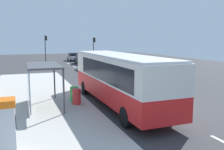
{
  "coord_description": "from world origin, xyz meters",
  "views": [
    {
      "loc": [
        -7.27,
        -12.89,
        4.12
      ],
      "look_at": [
        -1.0,
        4.05,
        1.5
      ],
      "focal_mm": 39.45,
      "sensor_mm": 36.0,
      "label": 1
    }
  ],
  "objects_px": {
    "sedan_far": "(81,59)",
    "ticket_machine": "(6,126)",
    "bus_shelter": "(38,75)",
    "traffic_light_far_side": "(46,45)",
    "recycling_bin_green": "(74,94)",
    "white_van": "(95,60)",
    "bus": "(118,77)",
    "recycling_bin_red": "(77,96)",
    "sedan_near": "(73,57)",
    "traffic_light_near_side": "(94,45)"
  },
  "relations": [
    {
      "from": "white_van",
      "to": "recycling_bin_red",
      "type": "distance_m",
      "value": 18.73
    },
    {
      "from": "ticket_machine",
      "to": "recycling_bin_red",
      "type": "xyz_separation_m",
      "value": [
        3.66,
        5.71,
        -0.52
      ]
    },
    {
      "from": "sedan_far",
      "to": "recycling_bin_red",
      "type": "height_order",
      "value": "sedan_far"
    },
    {
      "from": "recycling_bin_green",
      "to": "traffic_light_far_side",
      "type": "height_order",
      "value": "traffic_light_far_side"
    },
    {
      "from": "traffic_light_near_side",
      "to": "ticket_machine",
      "type": "bearing_deg",
      "value": -110.72
    },
    {
      "from": "sedan_far",
      "to": "recycling_bin_green",
      "type": "relative_size",
      "value": 4.7
    },
    {
      "from": "recycling_bin_red",
      "to": "traffic_light_near_side",
      "type": "bearing_deg",
      "value": 71.86
    },
    {
      "from": "recycling_bin_green",
      "to": "white_van",
      "type": "bearing_deg",
      "value": 69.24
    },
    {
      "from": "sedan_near",
      "to": "recycling_bin_green",
      "type": "bearing_deg",
      "value": -101.39
    },
    {
      "from": "sedan_far",
      "to": "bus_shelter",
      "type": "bearing_deg",
      "value": -108.42
    },
    {
      "from": "ticket_machine",
      "to": "traffic_light_far_side",
      "type": "xyz_separation_m",
      "value": [
        4.76,
        36.13,
        2.06
      ]
    },
    {
      "from": "bus",
      "to": "sedan_far",
      "type": "relative_size",
      "value": 2.47
    },
    {
      "from": "recycling_bin_red",
      "to": "recycling_bin_green",
      "type": "distance_m",
      "value": 0.7
    },
    {
      "from": "sedan_far",
      "to": "bus",
      "type": "bearing_deg",
      "value": -98.48
    },
    {
      "from": "bus",
      "to": "sedan_far",
      "type": "distance_m",
      "value": 27.21
    },
    {
      "from": "recycling_bin_red",
      "to": "traffic_light_far_side",
      "type": "bearing_deg",
      "value": 87.93
    },
    {
      "from": "sedan_near",
      "to": "sedan_far",
      "type": "xyz_separation_m",
      "value": [
        -0.0,
        -6.68,
        0.0
      ]
    },
    {
      "from": "recycling_bin_green",
      "to": "bus",
      "type": "bearing_deg",
      "value": -27.44
    },
    {
      "from": "recycling_bin_red",
      "to": "traffic_light_near_side",
      "type": "height_order",
      "value": "traffic_light_near_side"
    },
    {
      "from": "bus",
      "to": "traffic_light_far_side",
      "type": "xyz_separation_m",
      "value": [
        -1.39,
        31.01,
        1.38
      ]
    },
    {
      "from": "bus",
      "to": "recycling_bin_red",
      "type": "height_order",
      "value": "bus"
    },
    {
      "from": "bus",
      "to": "bus_shelter",
      "type": "height_order",
      "value": "bus"
    },
    {
      "from": "recycling_bin_green",
      "to": "traffic_light_near_side",
      "type": "distance_m",
      "value": 30.6
    },
    {
      "from": "ticket_machine",
      "to": "bus",
      "type": "bearing_deg",
      "value": 39.75
    },
    {
      "from": "sedan_near",
      "to": "recycling_bin_green",
      "type": "distance_m",
      "value": 32.93
    },
    {
      "from": "traffic_light_near_side",
      "to": "traffic_light_far_side",
      "type": "xyz_separation_m",
      "value": [
        -8.6,
        0.8,
        0.2
      ]
    },
    {
      "from": "bus_shelter",
      "to": "ticket_machine",
      "type": "bearing_deg",
      "value": -103.9
    },
    {
      "from": "sedan_near",
      "to": "traffic_light_far_side",
      "type": "height_order",
      "value": "traffic_light_far_side"
    },
    {
      "from": "white_van",
      "to": "traffic_light_near_side",
      "type": "relative_size",
      "value": 1.17
    },
    {
      "from": "sedan_near",
      "to": "bus_shelter",
      "type": "relative_size",
      "value": 1.1
    },
    {
      "from": "traffic_light_near_side",
      "to": "bus_shelter",
      "type": "height_order",
      "value": "traffic_light_near_side"
    },
    {
      "from": "bus_shelter",
      "to": "bus",
      "type": "bearing_deg",
      "value": -8.92
    },
    {
      "from": "recycling_bin_green",
      "to": "ticket_machine",
      "type": "bearing_deg",
      "value": -119.75
    },
    {
      "from": "bus",
      "to": "traffic_light_near_side",
      "type": "height_order",
      "value": "traffic_light_near_side"
    },
    {
      "from": "bus",
      "to": "ticket_machine",
      "type": "xyz_separation_m",
      "value": [
        -6.15,
        -5.11,
        -0.67
      ]
    },
    {
      "from": "sedan_near",
      "to": "bus_shelter",
      "type": "height_order",
      "value": "bus_shelter"
    },
    {
      "from": "white_van",
      "to": "traffic_light_far_side",
      "type": "height_order",
      "value": "traffic_light_far_side"
    },
    {
      "from": "white_van",
      "to": "ticket_machine",
      "type": "distance_m",
      "value": 25.37
    },
    {
      "from": "bus",
      "to": "white_van",
      "type": "distance_m",
      "value": 18.6
    },
    {
      "from": "white_van",
      "to": "sedan_far",
      "type": "xyz_separation_m",
      "value": [
        0.1,
        8.71,
        -0.55
      ]
    },
    {
      "from": "sedan_far",
      "to": "ticket_machine",
      "type": "bearing_deg",
      "value": -107.61
    },
    {
      "from": "sedan_far",
      "to": "bus_shelter",
      "type": "relative_size",
      "value": 1.12
    },
    {
      "from": "white_van",
      "to": "sedan_far",
      "type": "height_order",
      "value": "white_van"
    },
    {
      "from": "recycling_bin_green",
      "to": "bus_shelter",
      "type": "distance_m",
      "value": 2.7
    },
    {
      "from": "ticket_machine",
      "to": "recycling_bin_red",
      "type": "distance_m",
      "value": 6.8
    },
    {
      "from": "white_van",
      "to": "traffic_light_near_side",
      "type": "distance_m",
      "value": 12.59
    },
    {
      "from": "traffic_light_far_side",
      "to": "bus_shelter",
      "type": "relative_size",
      "value": 1.21
    },
    {
      "from": "bus",
      "to": "ticket_machine",
      "type": "relative_size",
      "value": 5.69
    },
    {
      "from": "bus",
      "to": "sedan_near",
      "type": "bearing_deg",
      "value": 83.18
    },
    {
      "from": "bus",
      "to": "bus_shelter",
      "type": "bearing_deg",
      "value": 171.08
    }
  ]
}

